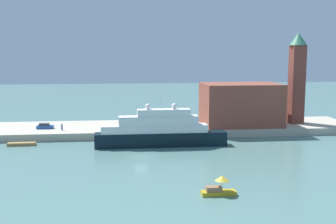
% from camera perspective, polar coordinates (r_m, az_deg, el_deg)
% --- Properties ---
extents(ground, '(400.00, 400.00, 0.00)m').
position_cam_1_polar(ground, '(80.36, -3.71, -6.10)').
color(ground, slate).
extents(quay_dock, '(110.00, 18.42, 1.73)m').
position_cam_1_polar(quay_dock, '(104.82, -4.43, -2.31)').
color(quay_dock, '#B7AD99').
rests_on(quay_dock, ground).
extents(large_yacht, '(27.88, 3.58, 11.18)m').
position_cam_1_polar(large_yacht, '(88.56, -1.16, -2.67)').
color(large_yacht, black).
rests_on(large_yacht, ground).
extents(small_motorboat, '(4.83, 1.98, 2.75)m').
position_cam_1_polar(small_motorboat, '(59.29, 6.94, -10.20)').
color(small_motorboat, '#B7991E').
rests_on(small_motorboat, ground).
extents(work_barge, '(5.85, 1.56, 0.65)m').
position_cam_1_polar(work_barge, '(94.97, -19.33, -4.15)').
color(work_barge, olive).
rests_on(work_barge, ground).
extents(harbor_building, '(18.87, 12.99, 10.42)m').
position_cam_1_polar(harbor_building, '(106.21, 9.86, 1.05)').
color(harbor_building, brown).
rests_on(harbor_building, quay_dock).
extents(bell_tower, '(4.41, 4.41, 23.04)m').
position_cam_1_polar(bell_tower, '(112.20, 17.17, 4.85)').
color(bell_tower, brown).
rests_on(bell_tower, quay_dock).
extents(parked_car, '(3.91, 1.70, 1.28)m').
position_cam_1_polar(parked_car, '(104.21, -16.43, -1.88)').
color(parked_car, '#1E4C99').
rests_on(parked_car, quay_dock).
extents(person_figure, '(0.36, 0.36, 1.63)m').
position_cam_1_polar(person_figure, '(101.01, -14.27, -1.99)').
color(person_figure, '#334C8C').
rests_on(person_figure, quay_dock).
extents(mooring_bollard, '(0.45, 0.45, 0.84)m').
position_cam_1_polar(mooring_bollard, '(96.41, -6.60, -2.47)').
color(mooring_bollard, black).
rests_on(mooring_bollard, quay_dock).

